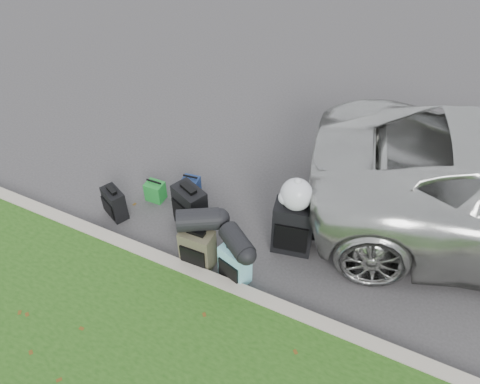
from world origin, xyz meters
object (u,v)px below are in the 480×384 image
at_px(suitcase_olive, 198,249).
at_px(suitcase_large_black_left, 190,208).
at_px(tote_navy, 191,185).
at_px(suitcase_teal, 235,265).
at_px(suitcase_small_black, 115,203).
at_px(suitcase_large_black_right, 293,227).
at_px(tote_green, 155,191).

bearing_deg(suitcase_olive, suitcase_large_black_left, 125.83).
bearing_deg(tote_navy, suitcase_teal, -50.03).
distance_m(suitcase_large_black_left, tote_navy, 0.74).
bearing_deg(tote_navy, suitcase_small_black, -137.05).
distance_m(suitcase_large_black_right, tote_navy, 1.86).
xyz_separation_m(suitcase_small_black, suitcase_olive, (1.54, -0.26, 0.06)).
bearing_deg(tote_green, suitcase_teal, -27.46).
xyz_separation_m(suitcase_teal, suitcase_large_black_right, (0.45, 0.81, 0.12)).
distance_m(tote_green, tote_navy, 0.55).
height_order(suitcase_small_black, tote_green, suitcase_small_black).
relative_size(suitcase_large_black_right, tote_navy, 2.89).
bearing_deg(tote_navy, suitcase_olive, -64.25).
bearing_deg(suitcase_teal, suitcase_large_black_right, 76.56).
xyz_separation_m(suitcase_small_black, suitcase_teal, (2.08, -0.27, 0.04)).
relative_size(suitcase_small_black, tote_navy, 1.71).
relative_size(suitcase_small_black, tote_green, 1.54).
xyz_separation_m(suitcase_large_black_right, tote_navy, (-1.81, 0.38, -0.26)).
xyz_separation_m(suitcase_small_black, tote_green, (0.32, 0.55, -0.08)).
relative_size(suitcase_small_black, suitcase_large_black_left, 0.69).
xyz_separation_m(suitcase_large_black_left, tote_navy, (-0.36, 0.61, -0.20)).
xyz_separation_m(suitcase_large_black_right, tote_green, (-2.21, 0.01, -0.24)).
distance_m(suitcase_olive, tote_navy, 1.44).
xyz_separation_m(suitcase_small_black, suitcase_large_black_right, (2.53, 0.54, 0.16)).
relative_size(suitcase_large_black_left, tote_green, 2.24).
bearing_deg(suitcase_teal, tote_green, 170.77).
distance_m(suitcase_olive, suitcase_large_black_right, 1.28).
height_order(suitcase_small_black, suitcase_large_black_left, suitcase_large_black_left).
bearing_deg(suitcase_large_black_right, tote_navy, 155.98).
bearing_deg(suitcase_large_black_left, tote_green, -174.81).
height_order(suitcase_small_black, suitcase_olive, suitcase_olive).
height_order(suitcase_teal, tote_green, suitcase_teal).
distance_m(suitcase_large_black_left, suitcase_olive, 0.73).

